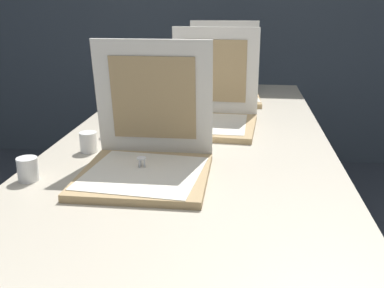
{
  "coord_description": "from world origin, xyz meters",
  "views": [
    {
      "loc": [
        0.18,
        -0.86,
        1.26
      ],
      "look_at": [
        0.02,
        0.49,
        0.81
      ],
      "focal_mm": 41.83,
      "sensor_mm": 36.0,
      "label": 1
    }
  ],
  "objects_px": {
    "cup_white_near_center": "(89,142)",
    "pizza_box_middle": "(210,113)",
    "cup_white_mid": "(113,127)",
    "cup_white_near_left": "(28,169)",
    "table": "(192,155)",
    "pizza_box_front": "(147,157)",
    "pizza_box_back": "(224,88)"
  },
  "relations": [
    {
      "from": "pizza_box_front",
      "to": "cup_white_mid",
      "type": "distance_m",
      "value": 0.43
    },
    {
      "from": "pizza_box_front",
      "to": "cup_white_near_left",
      "type": "distance_m",
      "value": 0.34
    },
    {
      "from": "pizza_box_back",
      "to": "cup_white_mid",
      "type": "bearing_deg",
      "value": -121.17
    },
    {
      "from": "cup_white_near_center",
      "to": "cup_white_near_left",
      "type": "xyz_separation_m",
      "value": [
        -0.09,
        -0.27,
        0.0
      ]
    },
    {
      "from": "pizza_box_back",
      "to": "table",
      "type": "bearing_deg",
      "value": -98.35
    },
    {
      "from": "pizza_box_front",
      "to": "cup_white_mid",
      "type": "height_order",
      "value": "pizza_box_front"
    },
    {
      "from": "table",
      "to": "cup_white_near_left",
      "type": "distance_m",
      "value": 0.59
    },
    {
      "from": "cup_white_near_left",
      "to": "pizza_box_middle",
      "type": "bearing_deg",
      "value": 53.47
    },
    {
      "from": "cup_white_near_center",
      "to": "cup_white_mid",
      "type": "height_order",
      "value": "same"
    },
    {
      "from": "pizza_box_front",
      "to": "cup_white_mid",
      "type": "xyz_separation_m",
      "value": [
        -0.21,
        0.38,
        -0.02
      ]
    },
    {
      "from": "pizza_box_front",
      "to": "cup_white_near_center",
      "type": "relative_size",
      "value": 5.65
    },
    {
      "from": "pizza_box_front",
      "to": "pizza_box_back",
      "type": "distance_m",
      "value": 1.12
    },
    {
      "from": "pizza_box_front",
      "to": "pizza_box_middle",
      "type": "distance_m",
      "value": 0.58
    },
    {
      "from": "pizza_box_front",
      "to": "cup_white_near_left",
      "type": "xyz_separation_m",
      "value": [
        -0.33,
        -0.08,
        -0.02
      ]
    },
    {
      "from": "table",
      "to": "pizza_box_back",
      "type": "distance_m",
      "value": 0.81
    },
    {
      "from": "cup_white_near_center",
      "to": "pizza_box_back",
      "type": "bearing_deg",
      "value": 65.62
    },
    {
      "from": "pizza_box_back",
      "to": "cup_white_near_center",
      "type": "relative_size",
      "value": 5.7
    },
    {
      "from": "pizza_box_middle",
      "to": "cup_white_near_center",
      "type": "bearing_deg",
      "value": -132.07
    },
    {
      "from": "cup_white_near_left",
      "to": "cup_white_near_center",
      "type": "bearing_deg",
      "value": 71.86
    },
    {
      "from": "cup_white_near_left",
      "to": "cup_white_mid",
      "type": "bearing_deg",
      "value": 75.76
    },
    {
      "from": "cup_white_near_center",
      "to": "cup_white_near_left",
      "type": "relative_size",
      "value": 1.0
    },
    {
      "from": "table",
      "to": "pizza_box_front",
      "type": "xyz_separation_m",
      "value": [
        -0.1,
        -0.31,
        0.1
      ]
    },
    {
      "from": "cup_white_mid",
      "to": "cup_white_near_left",
      "type": "distance_m",
      "value": 0.48
    },
    {
      "from": "table",
      "to": "cup_white_near_center",
      "type": "bearing_deg",
      "value": -160.07
    },
    {
      "from": "cup_white_near_center",
      "to": "pizza_box_middle",
      "type": "bearing_deg",
      "value": 43.95
    },
    {
      "from": "cup_white_mid",
      "to": "pizza_box_front",
      "type": "bearing_deg",
      "value": -60.45
    },
    {
      "from": "cup_white_mid",
      "to": "cup_white_near_left",
      "type": "xyz_separation_m",
      "value": [
        -0.12,
        -0.46,
        0.0
      ]
    },
    {
      "from": "table",
      "to": "pizza_box_middle",
      "type": "height_order",
      "value": "pizza_box_middle"
    },
    {
      "from": "pizza_box_middle",
      "to": "cup_white_mid",
      "type": "xyz_separation_m",
      "value": [
        -0.36,
        -0.18,
        -0.02
      ]
    },
    {
      "from": "cup_white_near_center",
      "to": "cup_white_mid",
      "type": "bearing_deg",
      "value": 81.4
    },
    {
      "from": "pizza_box_front",
      "to": "cup_white_near_center",
      "type": "bearing_deg",
      "value": 142.81
    },
    {
      "from": "cup_white_near_center",
      "to": "cup_white_near_left",
      "type": "bearing_deg",
      "value": -108.14
    }
  ]
}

